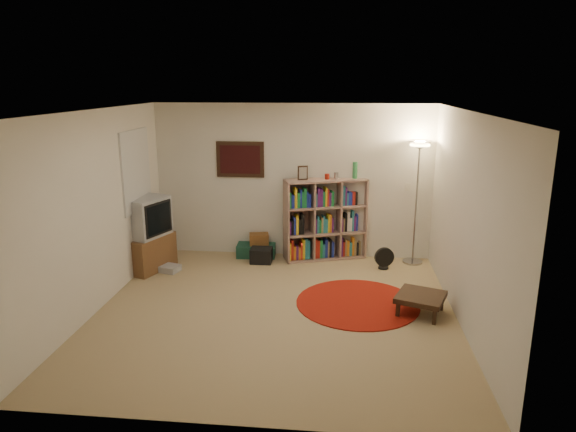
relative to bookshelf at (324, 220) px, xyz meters
name	(u,v)px	position (x,y,z in m)	size (l,w,h in m)	color
room	(271,214)	(-0.58, -2.07, 0.62)	(4.54, 4.54, 2.54)	tan
bookshelf	(324,220)	(0.00, 0.00, 0.00)	(1.37, 0.78, 1.58)	#967164
floor_lamp	(419,162)	(1.44, -0.09, 0.99)	(0.49, 0.49, 1.96)	#9B999D
floor_fan	(384,258)	(0.96, -0.43, -0.47)	(0.31, 0.19, 0.34)	black
tv_stand	(146,235)	(-2.69, -0.80, -0.09)	(0.78, 0.92, 1.14)	brown
dvd_box	(169,268)	(-2.33, -0.88, -0.59)	(0.35, 0.32, 0.10)	#A4A4A8
suitcase	(256,250)	(-1.12, -0.01, -0.54)	(0.66, 0.45, 0.20)	#163D2E
wicker_basket	(259,239)	(-1.07, -0.02, -0.35)	(0.35, 0.28, 0.18)	brown
duffel_bag	(261,255)	(-0.98, -0.33, -0.52)	(0.34, 0.28, 0.24)	black
paper_towel	(291,248)	(-0.55, 0.07, -0.52)	(0.14, 0.14, 0.24)	silver
red_rug	(357,303)	(0.52, -1.77, -0.63)	(1.61, 1.61, 0.01)	maroon
side_table	(421,298)	(1.29, -1.99, -0.43)	(0.72, 0.72, 0.26)	black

